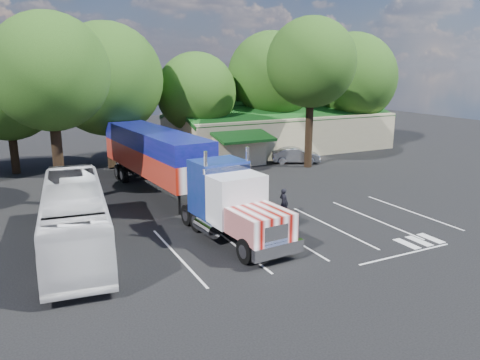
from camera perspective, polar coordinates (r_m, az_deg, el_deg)
name	(u,v)px	position (r m, az deg, el deg)	size (l,w,h in m)	color
ground	(238,207)	(31.46, -0.23, -3.31)	(120.00, 120.00, 0.00)	black
event_hall	(277,130)	(52.78, 4.57, 6.11)	(24.20, 14.12, 5.55)	tan
tree_row_b	(7,91)	(44.79, -26.53, 9.67)	(8.40, 8.40, 11.35)	black
tree_row_c	(106,79)	(43.95, -15.99, 11.71)	(10.00, 10.00, 13.05)	black
tree_row_d	(196,93)	(47.78, -5.36, 10.55)	(8.00, 8.00, 10.60)	black
tree_row_e	(272,76)	(52.10, 3.87, 12.50)	(9.60, 9.60, 12.90)	black
tree_row_f	(351,78)	(56.89, 13.42, 11.98)	(10.40, 10.40, 13.00)	black
tree_near_left	(50,72)	(33.06, -22.17, 12.04)	(7.60, 7.60, 12.65)	black
tree_near_right	(311,63)	(43.28, 8.69, 13.93)	(8.00, 8.00, 13.50)	black
semi_truck	(171,162)	(32.52, -8.47, 2.14)	(5.01, 23.48, 4.89)	black
woman	(284,203)	(29.27, 5.36, -2.79)	(0.68, 0.45, 1.86)	black
bicycle	(242,187)	(34.65, 0.25, -0.84)	(0.65, 1.87, 0.98)	black
tour_bus	(75,218)	(25.26, -19.51, -4.33)	(2.93, 12.53, 3.49)	silver
silver_sedan	(296,155)	(45.71, 6.81, 3.01)	(1.61, 4.62, 1.52)	#94969B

